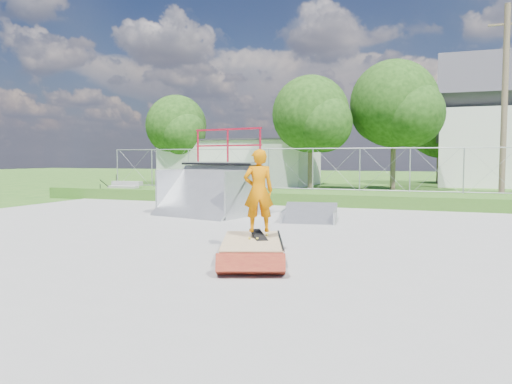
# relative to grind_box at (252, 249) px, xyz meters

# --- Properties ---
(ground) EXTENTS (120.00, 120.00, 0.00)m
(ground) POSITION_rel_grind_box_xyz_m (-1.83, 1.63, -0.17)
(ground) COLOR #265718
(ground) RESTS_ON ground
(concrete_pad) EXTENTS (20.00, 16.00, 0.04)m
(concrete_pad) POSITION_rel_grind_box_xyz_m (-1.83, 1.63, -0.15)
(concrete_pad) COLOR gray
(concrete_pad) RESTS_ON ground
(grass_berm) EXTENTS (24.00, 3.00, 0.50)m
(grass_berm) POSITION_rel_grind_box_xyz_m (-1.83, 11.13, 0.08)
(grass_berm) COLOR #265718
(grass_berm) RESTS_ON ground
(grind_box) EXTENTS (1.82, 2.52, 0.34)m
(grind_box) POSITION_rel_grind_box_xyz_m (0.00, 0.00, 0.00)
(grind_box) COLOR maroon
(grind_box) RESTS_ON concrete_pad
(quarter_pipe) EXTENTS (3.37, 3.04, 2.89)m
(quarter_pipe) POSITION_rel_grind_box_xyz_m (-3.82, 5.84, 1.27)
(quarter_pipe) COLOR #9C9FA4
(quarter_pipe) RESTS_ON concrete_pad
(flat_bank_ramp) EXTENTS (1.79, 1.88, 0.48)m
(flat_bank_ramp) POSITION_rel_grind_box_xyz_m (-0.26, 5.44, 0.07)
(flat_bank_ramp) COLOR #9C9FA4
(flat_bank_ramp) RESTS_ON concrete_pad
(skateboard) EXTENTS (0.61, 0.79, 0.13)m
(skateboard) POSITION_rel_grind_box_xyz_m (0.02, 0.29, 0.21)
(skateboard) COLOR black
(skateboard) RESTS_ON grind_box
(skater) EXTENTS (0.70, 0.61, 1.61)m
(skater) POSITION_rel_grind_box_xyz_m (0.02, 0.29, 1.02)
(skater) COLOR #C96800
(skater) RESTS_ON grind_box
(concrete_stairs) EXTENTS (1.50, 1.60, 0.80)m
(concrete_stairs) POSITION_rel_grind_box_xyz_m (-10.33, 10.33, 0.23)
(concrete_stairs) COLOR gray
(concrete_stairs) RESTS_ON ground
(chain_link_fence) EXTENTS (20.00, 0.06, 1.80)m
(chain_link_fence) POSITION_rel_grind_box_xyz_m (-1.83, 12.13, 1.23)
(chain_link_fence) COLOR #9D9EA5
(chain_link_fence) RESTS_ON grass_berm
(utility_building_flat) EXTENTS (10.00, 6.00, 3.00)m
(utility_building_flat) POSITION_rel_grind_box_xyz_m (-9.83, 23.63, 1.33)
(utility_building_flat) COLOR silver
(utility_building_flat) RESTS_ON ground
(gable_house) EXTENTS (8.40, 6.08, 8.94)m
(gable_house) POSITION_rel_grind_box_xyz_m (7.17, 27.63, 3.67)
(gable_house) COLOR silver
(gable_house) RESTS_ON ground
(utility_pole) EXTENTS (0.24, 0.24, 8.00)m
(utility_pole) POSITION_rel_grind_box_xyz_m (5.67, 13.63, 3.83)
(utility_pole) COLOR brown
(utility_pole) RESTS_ON ground
(tree_left_near) EXTENTS (4.76, 4.48, 6.65)m
(tree_left_near) POSITION_rel_grind_box_xyz_m (-3.58, 19.46, 4.07)
(tree_left_near) COLOR brown
(tree_left_near) RESTS_ON ground
(tree_center) EXTENTS (5.44, 5.12, 7.60)m
(tree_center) POSITION_rel_grind_box_xyz_m (0.96, 21.44, 4.68)
(tree_center) COLOR brown
(tree_center) RESTS_ON ground
(tree_left_far) EXTENTS (4.42, 4.16, 6.18)m
(tree_left_far) POSITION_rel_grind_box_xyz_m (-13.60, 21.47, 3.77)
(tree_left_far) COLOR brown
(tree_left_far) RESTS_ON ground
(tree_back_mid) EXTENTS (4.08, 3.84, 5.70)m
(tree_back_mid) POSITION_rel_grind_box_xyz_m (3.39, 29.49, 3.46)
(tree_back_mid) COLOR brown
(tree_back_mid) RESTS_ON ground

